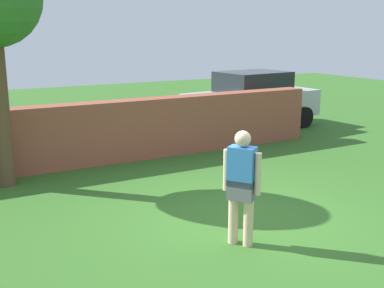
{
  "coord_description": "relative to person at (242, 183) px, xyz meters",
  "views": [
    {
      "loc": [
        -4.21,
        -5.75,
        2.91
      ],
      "look_at": [
        -0.31,
        1.3,
        1.0
      ],
      "focal_mm": 44.8,
      "sensor_mm": 36.0,
      "label": 1
    }
  ],
  "objects": [
    {
      "name": "ground_plane",
      "position": [
        0.61,
        0.65,
        -0.9
      ],
      "size": [
        40.0,
        40.0,
        0.0
      ],
      "primitive_type": "plane",
      "color": "#336623"
    },
    {
      "name": "brick_wall",
      "position": [
        -0.89,
        5.01,
        -0.2
      ],
      "size": [
        12.33,
        0.5,
        1.38
      ],
      "primitive_type": "cube",
      "color": "brown",
      "rests_on": "ground"
    },
    {
      "name": "person",
      "position": [
        0.0,
        0.0,
        0.0
      ],
      "size": [
        0.39,
        0.46,
        1.62
      ],
      "rotation": [
        0.0,
        0.0,
        2.18
      ],
      "color": "beige",
      "rests_on": "ground"
    },
    {
      "name": "car",
      "position": [
        5.0,
        6.64,
        -0.04
      ],
      "size": [
        4.36,
        2.26,
        1.72
      ],
      "rotation": [
        0.0,
        0.0,
        0.11
      ],
      "color": "#B7B7BC",
      "rests_on": "ground"
    }
  ]
}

